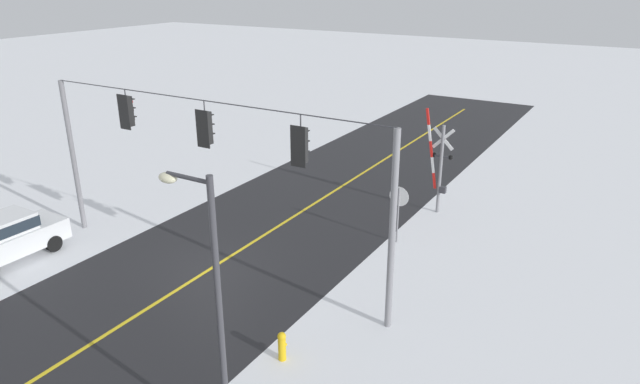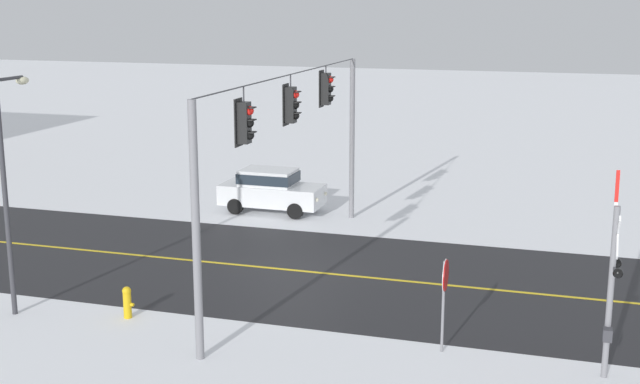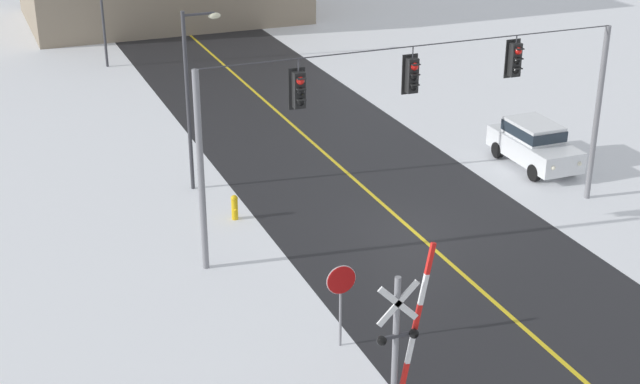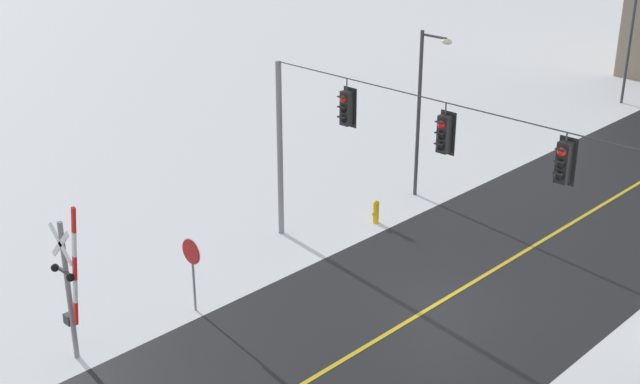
% 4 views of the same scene
% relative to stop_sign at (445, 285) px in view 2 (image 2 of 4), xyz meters
% --- Properties ---
extents(ground_plane, '(160.00, 160.00, 0.00)m').
position_rel_stop_sign_xyz_m(ground_plane, '(4.91, 5.48, -1.71)').
color(ground_plane, white).
extents(road_asphalt, '(9.00, 80.00, 0.01)m').
position_rel_stop_sign_xyz_m(road_asphalt, '(4.91, 11.48, -1.71)').
color(road_asphalt, black).
rests_on(road_asphalt, ground).
extents(lane_centre_line, '(0.14, 72.00, 0.01)m').
position_rel_stop_sign_xyz_m(lane_centre_line, '(4.91, 11.48, -1.70)').
color(lane_centre_line, gold).
rests_on(lane_centre_line, ground).
extents(signal_span, '(14.20, 0.47, 6.22)m').
position_rel_stop_sign_xyz_m(signal_span, '(4.79, 5.47, 2.54)').
color(signal_span, gray).
rests_on(signal_span, ground).
extents(stop_sign, '(0.80, 0.09, 2.35)m').
position_rel_stop_sign_xyz_m(stop_sign, '(0.00, 0.00, 0.00)').
color(stop_sign, gray).
rests_on(stop_sign, ground).
extents(railroad_crossing, '(1.34, 0.31, 4.65)m').
position_rel_stop_sign_xyz_m(railroad_crossing, '(-0.27, -3.75, 0.57)').
color(railroad_crossing, gray).
rests_on(railroad_crossing, ground).
extents(parked_car_white, '(1.85, 4.21, 1.74)m').
position_rel_stop_sign_xyz_m(parked_car_white, '(11.87, 8.83, -0.76)').
color(parked_car_white, white).
rests_on(parked_car_white, ground).
extents(streetlamp_near, '(1.39, 0.28, 6.50)m').
position_rel_stop_sign_xyz_m(streetlamp_near, '(-0.68, 11.57, 2.20)').
color(streetlamp_near, '#38383D').
rests_on(streetlamp_near, ground).
extents(fire_hydrant, '(0.24, 0.31, 0.88)m').
position_rel_stop_sign_xyz_m(fire_hydrant, '(-0.25, 8.47, -1.25)').
color(fire_hydrant, gold).
rests_on(fire_hydrant, ground).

